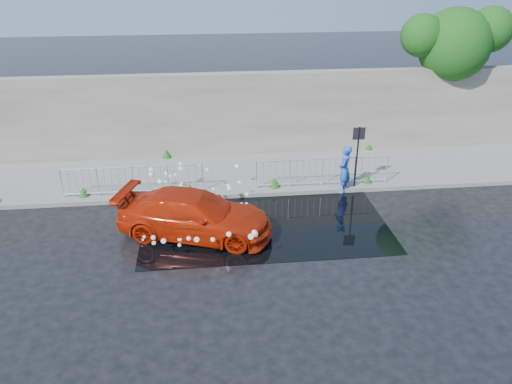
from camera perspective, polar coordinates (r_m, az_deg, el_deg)
The scene contains 13 objects.
ground at distance 15.80m, azimuth -0.40°, elevation -5.27°, with size 90.00×90.00×0.00m, color black.
pavement at distance 20.21m, azimuth -1.89°, elevation 2.15°, with size 30.00×4.00×0.15m, color slate.
curb at distance 18.39m, azimuth -1.38°, elevation -0.30°, with size 30.00×0.25×0.16m, color slate.
retaining_wall at distance 21.65m, azimuth -2.44°, elevation 8.89°, with size 30.00×0.60×3.50m, color #686558.
puddle at distance 16.71m, azimuth 0.95°, elevation -3.41°, with size 8.00×5.00×0.01m, color black.
sign_post at distance 18.64m, azimuth 11.55°, elevation 5.03°, with size 0.45×0.06×2.50m.
tree at distance 23.85m, azimuth 21.89°, elevation 15.67°, with size 4.87×3.11×6.17m.
railing_left at distance 18.57m, azimuth -13.90°, elevation 1.40°, with size 5.05×0.05×1.10m.
railing_right at distance 18.90m, azimuth 7.60°, elevation 2.40°, with size 5.05×0.05×1.10m.
weeds at distance 19.64m, azimuth -2.64°, elevation 2.20°, with size 12.17×3.93×0.38m.
water_spray at distance 16.62m, azimuth -6.70°, elevation -1.02°, with size 3.62×5.51×0.95m.
red_car at distance 15.77m, azimuth -6.99°, elevation -2.59°, with size 1.98×4.88×1.42m, color #B82007.
person at distance 18.71m, azimuth 10.09°, elevation 2.56°, with size 0.67×0.44×1.82m, color blue.
Camera 1 is at (-1.40, -13.50, 8.09)m, focal length 35.00 mm.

